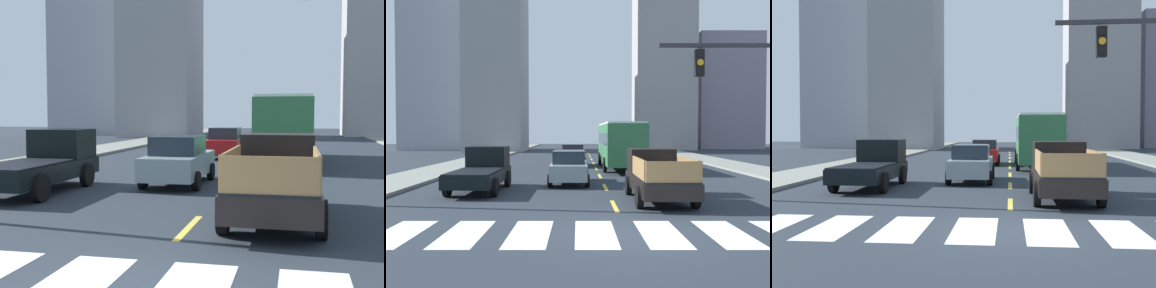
{
  "view_description": "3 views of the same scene",
  "coord_description": "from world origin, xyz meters",
  "views": [
    {
      "loc": [
        2.3,
        -6.28,
        2.48
      ],
      "look_at": [
        -2.35,
        15.17,
        1.13
      ],
      "focal_mm": 45.61,
      "sensor_mm": 36.0,
      "label": 1
    },
    {
      "loc": [
        -1.32,
        -10.7,
        2.68
      ],
      "look_at": [
        -1.42,
        13.86,
        1.95
      ],
      "focal_mm": 38.34,
      "sensor_mm": 36.0,
      "label": 2
    },
    {
      "loc": [
        -0.04,
        -11.13,
        2.4
      ],
      "look_at": [
        -2.08,
        9.95,
        1.76
      ],
      "focal_mm": 43.81,
      "sensor_mm": 36.0,
      "label": 3
    }
  ],
  "objects": [
    {
      "name": "sidewalk_left",
      "position": [
        -10.79,
        18.0,
        0.07
      ],
      "size": [
        3.34,
        110.0,
        0.15
      ],
      "primitive_type": "cube",
      "color": "gray",
      "rests_on": "ground"
    },
    {
      "name": "sedan_near_left",
      "position": [
        -1.71,
        21.31,
        0.86
      ],
      "size": [
        2.02,
        4.4,
        1.72
      ],
      "rotation": [
        0.0,
        0.0,
        0.03
      ],
      "color": "red",
      "rests_on": "ground"
    },
    {
      "name": "pickup_stakebed",
      "position": [
        1.81,
        5.56,
        0.94
      ],
      "size": [
        2.18,
        5.2,
        1.96
      ],
      "rotation": [
        0.0,
        0.0,
        0.03
      ],
      "color": "black",
      "rests_on": "ground"
    },
    {
      "name": "lane_dash_3",
      "position": [
        0.0,
        19.0,
        0.0
      ],
      "size": [
        0.16,
        2.4,
        0.01
      ],
      "primitive_type": "cube",
      "color": "#DEC649",
      "rests_on": "ground"
    },
    {
      "name": "lane_dash_2",
      "position": [
        0.0,
        14.0,
        0.0
      ],
      "size": [
        0.16,
        2.4,
        0.01
      ],
      "primitive_type": "cube",
      "color": "#DEC649",
      "rests_on": "ground"
    },
    {
      "name": "lane_dash_5",
      "position": [
        0.0,
        29.0,
        0.0
      ],
      "size": [
        0.16,
        2.4,
        0.01
      ],
      "primitive_type": "cube",
      "color": "#DEC649",
      "rests_on": "ground"
    },
    {
      "name": "lane_dash_7",
      "position": [
        0.0,
        39.0,
        0.0
      ],
      "size": [
        0.16,
        2.4,
        0.01
      ],
      "primitive_type": "cube",
      "color": "#DEC649",
      "rests_on": "ground"
    },
    {
      "name": "lane_dash_4",
      "position": [
        0.0,
        24.0,
        0.0
      ],
      "size": [
        0.16,
        2.4,
        0.01
      ],
      "primitive_type": "cube",
      "color": "#DEC649",
      "rests_on": "ground"
    },
    {
      "name": "block_mid_right",
      "position": [
        -22.06,
        51.39,
        13.25
      ],
      "size": [
        10.33,
        7.67,
        26.5
      ],
      "primitive_type": "cube",
      "color": "gray",
      "rests_on": "ground"
    },
    {
      "name": "lane_dash_1",
      "position": [
        0.0,
        9.0,
        0.0
      ],
      "size": [
        0.16,
        2.4,
        0.01
      ],
      "primitive_type": "cube",
      "color": "#DEC649",
      "rests_on": "ground"
    },
    {
      "name": "city_bus",
      "position": [
        1.71,
        19.24,
        1.95
      ],
      "size": [
        2.72,
        10.8,
        3.32
      ],
      "rotation": [
        0.0,
        0.0,
        0.02
      ],
      "color": "#316F42",
      "rests_on": "ground"
    },
    {
      "name": "lane_dash_0",
      "position": [
        0.0,
        4.0,
        0.0
      ],
      "size": [
        0.16,
        2.4,
        0.01
      ],
      "primitive_type": "cube",
      "color": "#DEC649",
      "rests_on": "ground"
    },
    {
      "name": "pickup_dark",
      "position": [
        -5.73,
        8.16,
        0.92
      ],
      "size": [
        2.18,
        5.2,
        1.96
      ],
      "rotation": [
        0.0,
        0.0,
        -0.01
      ],
      "color": "black",
      "rests_on": "ground"
    },
    {
      "name": "sedan_far",
      "position": [
        -1.77,
        10.35,
        0.86
      ],
      "size": [
        2.02,
        4.4,
        1.72
      ],
      "rotation": [
        0.0,
        0.0,
        0.03
      ],
      "color": "#83979E",
      "rests_on": "ground"
    },
    {
      "name": "crosswalk_stripe_4",
      "position": [
        -0.86,
        0.0,
        0.0
      ],
      "size": [
        1.06,
        3.01,
        0.01
      ],
      "primitive_type": "cube",
      "color": "silver",
      "rests_on": "ground"
    },
    {
      "name": "lane_dash_6",
      "position": [
        0.0,
        34.0,
        0.0
      ],
      "size": [
        0.16,
        2.4,
        0.01
      ],
      "primitive_type": "cube",
      "color": "#DEC649",
      "rests_on": "ground"
    }
  ]
}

